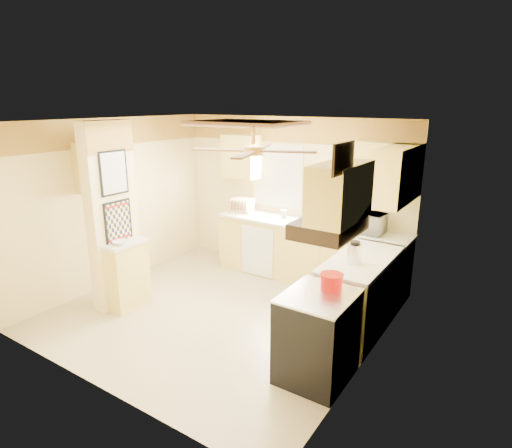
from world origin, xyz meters
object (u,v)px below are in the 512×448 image
Objects in this scene: stove at (317,336)px; kettle at (355,253)px; bowl at (120,243)px; dutch_oven at (332,281)px; microwave at (366,222)px.

kettle is (-0.01, 0.94, 0.60)m from stove.
kettle is at bearing 20.58° from bowl.
stove is at bearing -102.15° from dutch_oven.
stove is 3.86× the size of dutch_oven.
kettle reaches higher than stove.
bowl is at bearing -177.93° from stove.
kettle reaches higher than bowl.
stove is 1.12m from kettle.
stove is 3.56× the size of kettle.
kettle reaches higher than dutch_oven.
kettle is (0.30, -1.23, -0.02)m from microwave.
microwave is 2.18× the size of dutch_oven.
bowl is 2.97m from kettle.
dutch_oven is 0.92× the size of kettle.
dutch_oven reaches higher than stove.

